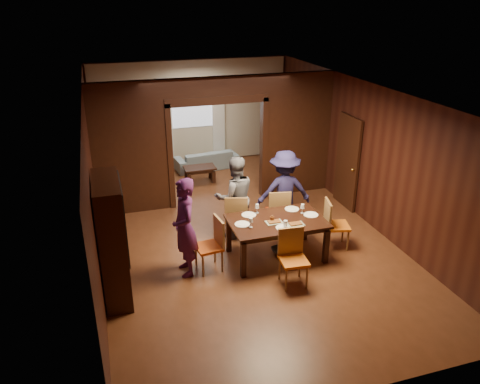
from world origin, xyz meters
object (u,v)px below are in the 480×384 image
object	(u,v)px
chair_near	(294,259)
hutch	(112,240)
sofa	(206,159)
chair_right	(337,224)
dining_table	(276,239)
chair_left	(209,245)
coffee_table	(200,174)
chair_far_r	(278,210)
person_purple	(185,228)
chair_far_l	(236,216)
person_navy	(284,191)
person_grey	(235,197)

from	to	relation	value
chair_near	hutch	distance (m)	2.95
sofa	chair_right	bearing A→B (deg)	98.80
dining_table	chair_left	distance (m)	1.30
sofa	dining_table	distance (m)	5.04
chair_near	coffee_table	bearing A→B (deg)	99.93
chair_far_r	chair_left	bearing A→B (deg)	40.99
person_purple	sofa	size ratio (longest dim) A/B	1.01
sofa	dining_table	world-z (taller)	dining_table
chair_right	chair_far_l	xyz separation A→B (m)	(-1.74, 0.90, 0.00)
coffee_table	person_navy	bearing A→B (deg)	-70.96
chair_right	chair_far_l	size ratio (longest dim) A/B	1.00
chair_far_l	sofa	bearing A→B (deg)	-78.21
person_purple	chair_far_r	world-z (taller)	person_purple
person_purple	chair_left	size ratio (longest dim) A/B	1.82
dining_table	chair_right	bearing A→B (deg)	0.38
person_navy	coffee_table	xyz separation A→B (m)	(-1.07, 3.09, -0.65)
person_grey	sofa	world-z (taller)	person_grey
coffee_table	chair_far_l	world-z (taller)	chair_far_l
person_grey	chair_far_r	bearing A→B (deg)	173.05
person_purple	chair_left	bearing A→B (deg)	81.37
coffee_table	chair_left	distance (m)	4.23
person_navy	sofa	bearing A→B (deg)	-72.52
chair_far_r	person_navy	bearing A→B (deg)	-139.81
person_grey	hutch	distance (m)	2.75
sofa	coffee_table	bearing A→B (deg)	60.80
sofa	hutch	world-z (taller)	hutch
person_navy	hutch	distance (m)	3.68
person_purple	dining_table	world-z (taller)	person_purple
chair_near	hutch	size ratio (longest dim) A/B	0.48
person_grey	person_navy	xyz separation A→B (m)	(1.03, -0.02, 0.01)
dining_table	chair_near	bearing A→B (deg)	-92.97
person_grey	chair_left	world-z (taller)	person_grey
person_purple	chair_far_r	xyz separation A→B (m)	(2.07, 0.93, -0.40)
sofa	person_navy	bearing A→B (deg)	93.01
chair_right	hutch	world-z (taller)	hutch
person_grey	chair_right	size ratio (longest dim) A/B	1.74
person_grey	chair_near	distance (m)	2.02
chair_right	chair_near	world-z (taller)	same
person_purple	coffee_table	world-z (taller)	person_purple
person_purple	chair_near	xyz separation A→B (m)	(1.64, -0.89, -0.40)
person_navy	hutch	world-z (taller)	hutch
person_navy	chair_far_r	xyz separation A→B (m)	(-0.17, -0.09, -0.37)
person_grey	sofa	distance (m)	4.07
person_purple	hutch	bearing A→B (deg)	-80.01
chair_far_r	person_purple	bearing A→B (deg)	35.22
coffee_table	chair_right	distance (m)	4.46
chair_far_r	chair_near	size ratio (longest dim) A/B	1.00
chair_far_l	hutch	world-z (taller)	hutch
chair_right	chair_far_l	world-z (taller)	same
person_purple	coffee_table	bearing A→B (deg)	160.34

